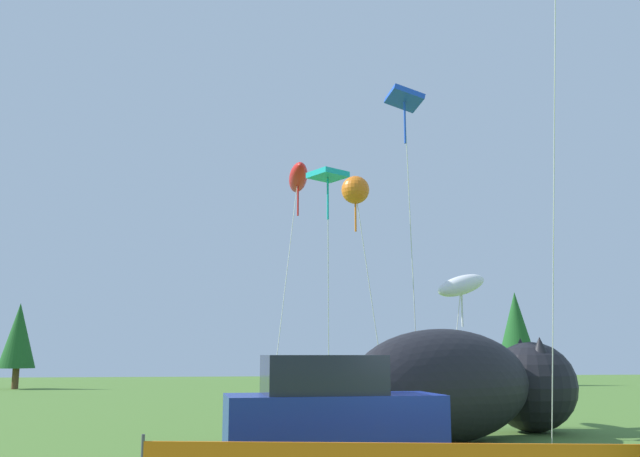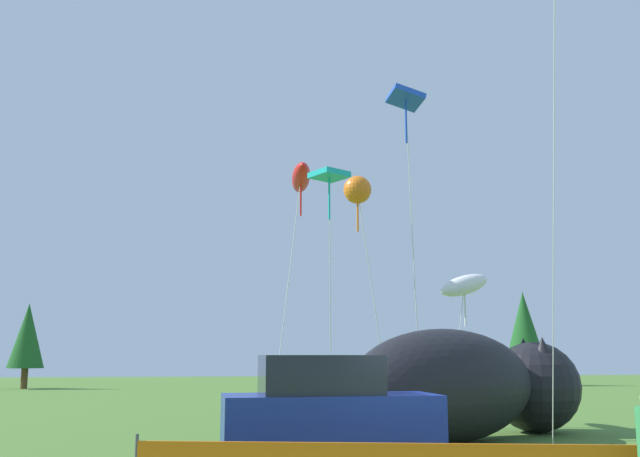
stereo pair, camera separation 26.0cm
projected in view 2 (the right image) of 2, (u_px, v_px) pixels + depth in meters
parked_car at (328, 416)px, 13.30m from camera, size 4.08×1.99×2.20m
inflatable_cat at (468, 389)px, 18.49m from camera, size 7.95×6.29×2.85m
kite_red_lizard at (301, 179)px, 24.00m from camera, size 1.48×3.00×8.49m
kite_blue_box at (406, 105)px, 19.85m from camera, size 1.10×1.70×9.51m
kite_orange_flower at (358, 191)px, 21.83m from camera, size 1.52×0.86×7.61m
kite_white_ghost at (464, 286)px, 22.51m from camera, size 2.10×1.33×4.97m
kite_teal_diamond at (329, 180)px, 20.46m from camera, size 1.23×2.02×7.38m
horizon_tree_east at (27, 336)px, 46.41m from camera, size 2.30×2.30×5.50m
horizon_tree_west at (524, 327)px, 51.52m from camera, size 2.80×2.80×6.69m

